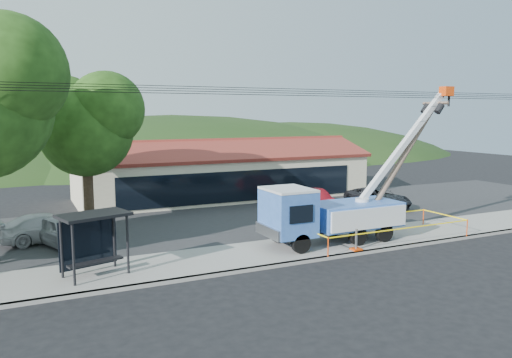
{
  "coord_description": "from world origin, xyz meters",
  "views": [
    {
      "loc": [
        -10.54,
        -16.36,
        6.62
      ],
      "look_at": [
        -0.27,
        5.0,
        3.49
      ],
      "focal_mm": 35.0,
      "sensor_mm": 36.0,
      "label": 1
    }
  ],
  "objects_px": {
    "utility_truck": "(329,212)",
    "bus_shelter": "(92,229)",
    "car_silver": "(65,248)",
    "car_white": "(49,243)",
    "car_dark": "(377,209)",
    "leaning_pole": "(404,155)",
    "car_red": "(314,213)"
  },
  "relations": [
    {
      "from": "utility_truck",
      "to": "bus_shelter",
      "type": "height_order",
      "value": "utility_truck"
    },
    {
      "from": "bus_shelter",
      "to": "car_silver",
      "type": "xyz_separation_m",
      "value": [
        -0.66,
        5.3,
        -2.01
      ]
    },
    {
      "from": "car_white",
      "to": "car_dark",
      "type": "height_order",
      "value": "car_white"
    },
    {
      "from": "bus_shelter",
      "to": "car_silver",
      "type": "bearing_deg",
      "value": 81.07
    },
    {
      "from": "utility_truck",
      "to": "bus_shelter",
      "type": "distance_m",
      "value": 11.39
    },
    {
      "from": "leaning_pole",
      "to": "car_white",
      "type": "distance_m",
      "value": 19.24
    },
    {
      "from": "leaning_pole",
      "to": "car_red",
      "type": "bearing_deg",
      "value": 98.49
    },
    {
      "from": "car_silver",
      "to": "car_dark",
      "type": "height_order",
      "value": "car_silver"
    },
    {
      "from": "car_dark",
      "to": "leaning_pole",
      "type": "bearing_deg",
      "value": -128.46
    },
    {
      "from": "leaning_pole",
      "to": "bus_shelter",
      "type": "xyz_separation_m",
      "value": [
        -16.19,
        -0.2,
        -2.37
      ]
    },
    {
      "from": "utility_truck",
      "to": "car_white",
      "type": "height_order",
      "value": "utility_truck"
    },
    {
      "from": "bus_shelter",
      "to": "car_dark",
      "type": "height_order",
      "value": "bus_shelter"
    },
    {
      "from": "utility_truck",
      "to": "car_silver",
      "type": "height_order",
      "value": "utility_truck"
    },
    {
      "from": "utility_truck",
      "to": "car_white",
      "type": "relative_size",
      "value": 2.29
    },
    {
      "from": "leaning_pole",
      "to": "car_red",
      "type": "relative_size",
      "value": 1.73
    },
    {
      "from": "car_red",
      "to": "utility_truck",
      "type": "bearing_deg",
      "value": -117.32
    },
    {
      "from": "utility_truck",
      "to": "car_white",
      "type": "xyz_separation_m",
      "value": [
        -12.72,
        6.72,
        -1.71
      ]
    },
    {
      "from": "bus_shelter",
      "to": "car_silver",
      "type": "distance_m",
      "value": 5.7
    },
    {
      "from": "car_dark",
      "to": "car_silver",
      "type": "bearing_deg",
      "value": 175.44
    },
    {
      "from": "car_dark",
      "to": "utility_truck",
      "type": "bearing_deg",
      "value": -150.72
    },
    {
      "from": "car_red",
      "to": "car_white",
      "type": "height_order",
      "value": "car_red"
    },
    {
      "from": "car_white",
      "to": "leaning_pole",
      "type": "bearing_deg",
      "value": -121.51
    },
    {
      "from": "bus_shelter",
      "to": "utility_truck",
      "type": "bearing_deg",
      "value": -15.49
    },
    {
      "from": "car_red",
      "to": "car_dark",
      "type": "xyz_separation_m",
      "value": [
        4.85,
        -0.61,
        0.0
      ]
    },
    {
      "from": "utility_truck",
      "to": "car_dark",
      "type": "relative_size",
      "value": 2.28
    },
    {
      "from": "bus_shelter",
      "to": "car_red",
      "type": "relative_size",
      "value": 0.66
    },
    {
      "from": "bus_shelter",
      "to": "car_silver",
      "type": "height_order",
      "value": "bus_shelter"
    },
    {
      "from": "leaning_pole",
      "to": "car_red",
      "type": "xyz_separation_m",
      "value": [
        -1.08,
        7.22,
        -4.38
      ]
    },
    {
      "from": "leaning_pole",
      "to": "car_dark",
      "type": "distance_m",
      "value": 8.78
    },
    {
      "from": "car_silver",
      "to": "car_white",
      "type": "distance_m",
      "value": 1.66
    },
    {
      "from": "bus_shelter",
      "to": "car_dark",
      "type": "distance_m",
      "value": 21.19
    },
    {
      "from": "car_red",
      "to": "car_dark",
      "type": "relative_size",
      "value": 0.92
    }
  ]
}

